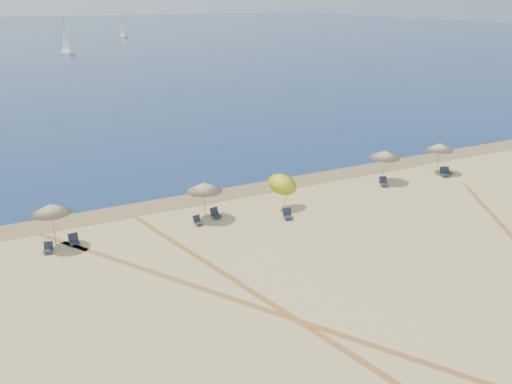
% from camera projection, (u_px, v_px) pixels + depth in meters
% --- Properties ---
extents(ocean, '(500.00, 500.00, 0.00)m').
position_uv_depth(ocean, '(13.00, 33.00, 206.73)').
color(ocean, '#0C2151').
rests_on(ocean, ground).
extents(wet_sand, '(500.00, 500.00, 0.00)m').
position_uv_depth(wet_sand, '(231.00, 192.00, 38.99)').
color(wet_sand, olive).
rests_on(wet_sand, ground).
extents(umbrella_1, '(2.17, 2.17, 2.64)m').
position_uv_depth(umbrella_1, '(51.00, 209.00, 29.74)').
color(umbrella_1, gray).
rests_on(umbrella_1, ground).
extents(umbrella_2, '(2.30, 2.30, 2.47)m').
position_uv_depth(umbrella_2, '(204.00, 187.00, 33.66)').
color(umbrella_2, gray).
rests_on(umbrella_2, ground).
extents(umbrella_3, '(1.98, 2.10, 2.66)m').
position_uv_depth(umbrella_3, '(283.00, 181.00, 35.33)').
color(umbrella_3, gray).
rests_on(umbrella_3, ground).
extents(umbrella_4, '(2.29, 2.31, 2.52)m').
position_uv_depth(umbrella_4, '(385.00, 154.00, 40.45)').
color(umbrella_4, gray).
rests_on(umbrella_4, ground).
extents(umbrella_5, '(2.12, 2.12, 2.49)m').
position_uv_depth(umbrella_5, '(440.00, 147.00, 42.59)').
color(umbrella_5, gray).
rests_on(umbrella_5, ground).
extents(chair_2, '(0.66, 0.71, 0.60)m').
position_uv_depth(chair_2, '(48.00, 248.00, 29.69)').
color(chair_2, black).
rests_on(chair_2, ground).
extents(chair_3, '(0.56, 0.65, 0.66)m').
position_uv_depth(chair_3, '(74.00, 240.00, 30.60)').
color(chair_3, black).
rests_on(chair_3, ground).
extents(chair_4, '(0.60, 0.67, 0.59)m').
position_uv_depth(chair_4, '(198.00, 221.00, 33.32)').
color(chair_4, black).
rests_on(chair_4, ground).
extents(chair_5, '(0.66, 0.74, 0.67)m').
position_uv_depth(chair_5, '(215.00, 214.00, 34.32)').
color(chair_5, black).
rests_on(chair_5, ground).
extents(chair_6, '(0.70, 0.77, 0.67)m').
position_uv_depth(chair_6, '(288.00, 214.00, 34.22)').
color(chair_6, black).
rests_on(chair_6, ground).
extents(chair_7, '(0.74, 0.81, 0.71)m').
position_uv_depth(chair_7, '(384.00, 182.00, 40.14)').
color(chair_7, black).
rests_on(chair_7, ground).
extents(chair_8, '(0.77, 0.85, 0.74)m').
position_uv_depth(chair_8, '(444.00, 172.00, 42.33)').
color(chair_8, black).
rests_on(chair_8, ground).
extents(chair_9, '(0.57, 0.64, 0.59)m').
position_uv_depth(chair_9, '(448.00, 171.00, 42.77)').
color(chair_9, black).
rests_on(chair_9, ground).
extents(sailboat_0, '(2.02, 4.93, 7.14)m').
position_uv_depth(sailboat_0, '(122.00, 31.00, 186.94)').
color(sailboat_0, white).
rests_on(sailboat_0, ocean).
extents(sailboat_3, '(2.86, 5.87, 8.47)m').
position_uv_depth(sailboat_3, '(66.00, 43.00, 131.62)').
color(sailboat_3, white).
rests_on(sailboat_3, ocean).
extents(tire_tracks, '(54.95, 46.09, 0.00)m').
position_uv_depth(tire_tracks, '(339.00, 286.00, 26.34)').
color(tire_tracks, tan).
rests_on(tire_tracks, ground).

